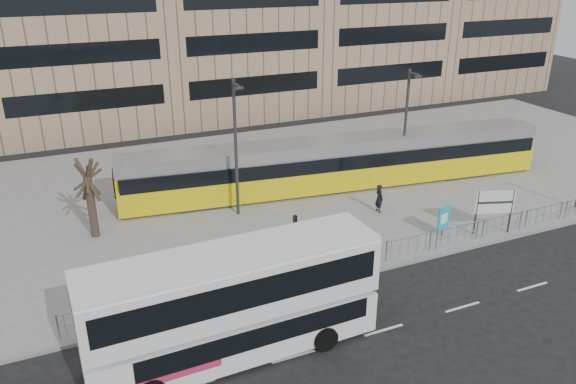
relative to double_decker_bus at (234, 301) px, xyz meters
name	(u,v)px	position (x,y,z in m)	size (l,w,h in m)	color
ground	(373,273)	(7.92, 2.93, -2.35)	(120.00, 120.00, 0.00)	black
plaza	(276,185)	(7.92, 14.93, -2.28)	(64.00, 24.00, 0.15)	gray
kerb	(373,271)	(7.92, 2.98, -2.28)	(64.00, 0.25, 0.17)	gray
pedestrian_barrier	(404,242)	(9.92, 3.43, -1.37)	(32.07, 0.07, 1.10)	#9A9CA2
road_markings	(444,312)	(8.92, -1.07, -2.35)	(62.00, 0.12, 0.01)	white
double_decker_bus	(234,301)	(0.00, 0.00, 0.00)	(10.93, 3.01, 4.35)	white
tram	(339,163)	(11.43, 12.89, -0.57)	(27.63, 5.91, 3.24)	yellow
station_sign	(495,204)	(15.78, 3.73, -0.51)	(2.04, 0.77, 2.44)	#2D2D30
ad_panel	(444,219)	(13.18, 4.54, -1.22)	(0.88, 0.30, 1.67)	#2D2D30
pedestrian	(379,198)	(11.73, 8.54, -1.36)	(0.62, 0.40, 1.69)	black
traffic_light_west	(295,238)	(4.29, 4.01, -0.23)	(0.22, 0.24, 3.10)	#2D2D30
lamp_post_west	(236,144)	(4.11, 11.51, 2.08)	(0.45, 1.04, 7.82)	#2D2D30
lamp_post_east	(406,123)	(15.53, 11.78, 1.90)	(0.45, 1.04, 7.46)	#2D2D30
bare_tree	(84,155)	(-3.78, 12.00, 2.38)	(3.95, 3.95, 6.39)	#30251B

